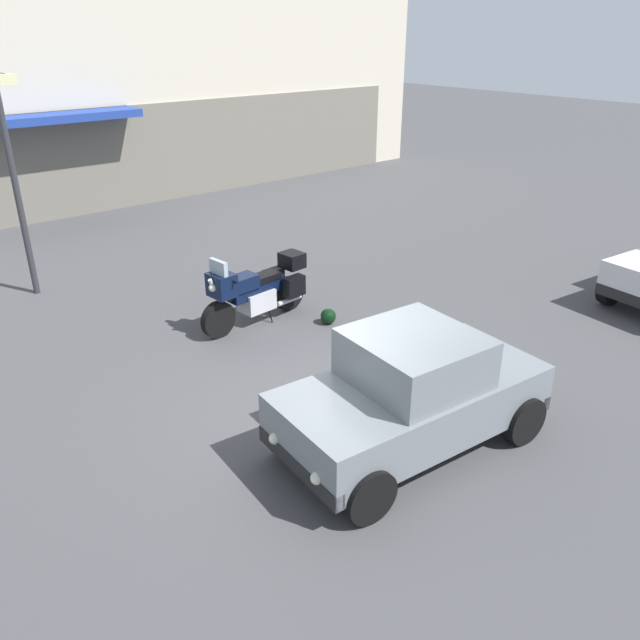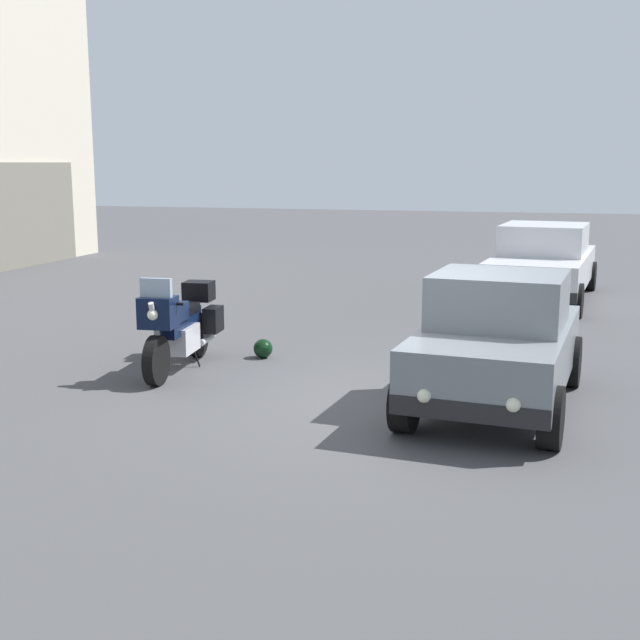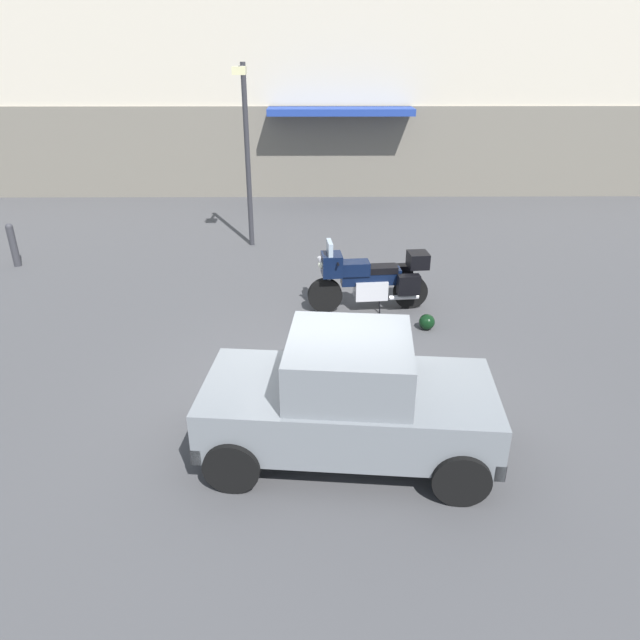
# 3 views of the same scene
# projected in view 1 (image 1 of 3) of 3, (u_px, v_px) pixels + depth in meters

# --- Properties ---
(ground_plane) EXTENTS (80.00, 80.00, 0.00)m
(ground_plane) POSITION_uv_depth(u_px,v_px,m) (335.00, 416.00, 8.70)
(ground_plane) COLOR #424244
(motorcycle) EXTENTS (2.26, 0.83, 1.36)m
(motorcycle) POSITION_uv_depth(u_px,v_px,m) (256.00, 290.00, 11.19)
(motorcycle) COLOR black
(motorcycle) RESTS_ON ground
(helmet) EXTENTS (0.28, 0.28, 0.28)m
(helmet) POSITION_uv_depth(u_px,v_px,m) (328.00, 316.00, 11.32)
(helmet) COLOR black
(helmet) RESTS_ON ground
(car_compact_side) EXTENTS (3.57, 1.97, 1.56)m
(car_compact_side) POSITION_uv_depth(u_px,v_px,m) (412.00, 393.00, 7.77)
(car_compact_side) COLOR slate
(car_compact_side) RESTS_ON ground
(streetlamp_curbside) EXTENTS (0.28, 0.94, 4.19)m
(streetlamp_curbside) POSITION_uv_depth(u_px,v_px,m) (13.00, 163.00, 11.48)
(streetlamp_curbside) COLOR #2D2D33
(streetlamp_curbside) RESTS_ON ground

